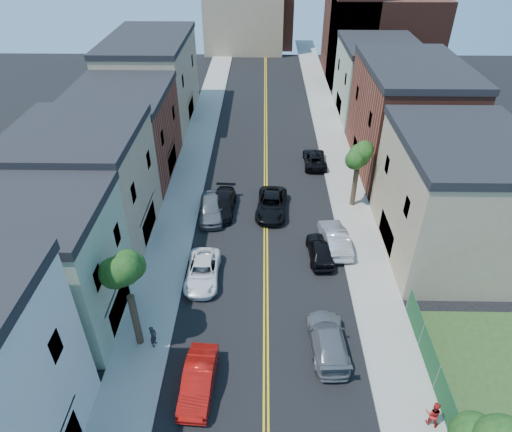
{
  "coord_description": "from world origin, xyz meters",
  "views": [
    {
      "loc": [
        -0.31,
        -4.44,
        22.76
      ],
      "look_at": [
        -0.82,
        25.27,
        2.0
      ],
      "focal_mm": 31.46,
      "sensor_mm": 36.0,
      "label": 1
    }
  ],
  "objects_px": {
    "grey_car_left": "(211,208)",
    "grey_car_right": "(328,340)",
    "dark_car_right_far": "(315,159)",
    "red_sedan": "(199,380)",
    "black_suv_lane": "(271,204)",
    "white_pickup": "(203,272)",
    "silver_car_right": "(335,238)",
    "black_car_right": "(320,250)",
    "pedestrian_left": "(153,336)",
    "black_car_left": "(223,204)",
    "pedestrian_right": "(433,413)"
  },
  "relations": [
    {
      "from": "red_sedan",
      "to": "grey_car_left",
      "type": "relative_size",
      "value": 0.95
    },
    {
      "from": "red_sedan",
      "to": "grey_car_right",
      "type": "distance_m",
      "value": 8.16
    },
    {
      "from": "white_pickup",
      "to": "grey_car_left",
      "type": "distance_m",
      "value": 8.07
    },
    {
      "from": "red_sedan",
      "to": "grey_car_right",
      "type": "height_order",
      "value": "red_sedan"
    },
    {
      "from": "silver_car_right",
      "to": "pedestrian_left",
      "type": "relative_size",
      "value": 3.23
    },
    {
      "from": "black_car_left",
      "to": "grey_car_right",
      "type": "distance_m",
      "value": 16.87
    },
    {
      "from": "pedestrian_right",
      "to": "silver_car_right",
      "type": "bearing_deg",
      "value": -53.1
    },
    {
      "from": "red_sedan",
      "to": "silver_car_right",
      "type": "bearing_deg",
      "value": 57.87
    },
    {
      "from": "silver_car_right",
      "to": "grey_car_right",
      "type": "bearing_deg",
      "value": 74.47
    },
    {
      "from": "silver_car_right",
      "to": "dark_car_right_far",
      "type": "relative_size",
      "value": 1.05
    },
    {
      "from": "grey_car_left",
      "to": "pedestrian_right",
      "type": "height_order",
      "value": "pedestrian_right"
    },
    {
      "from": "black_car_left",
      "to": "grey_car_right",
      "type": "xyz_separation_m",
      "value": [
        7.64,
        -15.04,
        0.03
      ]
    },
    {
      "from": "grey_car_right",
      "to": "black_car_right",
      "type": "xyz_separation_m",
      "value": [
        0.4,
        8.75,
        -0.02
      ]
    },
    {
      "from": "white_pickup",
      "to": "pedestrian_left",
      "type": "xyz_separation_m",
      "value": [
        -2.32,
        -6.17,
        0.23
      ]
    },
    {
      "from": "grey_car_left",
      "to": "pedestrian_right",
      "type": "relative_size",
      "value": 2.96
    },
    {
      "from": "white_pickup",
      "to": "black_suv_lane",
      "type": "xyz_separation_m",
      "value": [
        5.13,
        8.89,
        0.07
      ]
    },
    {
      "from": "black_car_left",
      "to": "pedestrian_right",
      "type": "bearing_deg",
      "value": -54.79
    },
    {
      "from": "black_car_left",
      "to": "silver_car_right",
      "type": "xyz_separation_m",
      "value": [
        9.34,
        -4.95,
        0.09
      ]
    },
    {
      "from": "grey_car_left",
      "to": "grey_car_right",
      "type": "relative_size",
      "value": 0.93
    },
    {
      "from": "white_pickup",
      "to": "black_car_left",
      "type": "xyz_separation_m",
      "value": [
        0.79,
        8.9,
        0.04
      ]
    },
    {
      "from": "grey_car_right",
      "to": "pedestrian_right",
      "type": "distance_m",
      "value": 6.92
    },
    {
      "from": "red_sedan",
      "to": "black_car_right",
      "type": "height_order",
      "value": "red_sedan"
    },
    {
      "from": "dark_car_right_far",
      "to": "black_suv_lane",
      "type": "distance_m",
      "value": 10.14
    },
    {
      "from": "white_pickup",
      "to": "silver_car_right",
      "type": "height_order",
      "value": "silver_car_right"
    },
    {
      "from": "silver_car_right",
      "to": "black_suv_lane",
      "type": "distance_m",
      "value": 7.03
    },
    {
      "from": "grey_car_left",
      "to": "white_pickup",
      "type": "bearing_deg",
      "value": -93.82
    },
    {
      "from": "white_pickup",
      "to": "grey_car_left",
      "type": "relative_size",
      "value": 1.02
    },
    {
      "from": "grey_car_right",
      "to": "black_suv_lane",
      "type": "xyz_separation_m",
      "value": [
        -3.3,
        15.04,
        -0.0
      ]
    },
    {
      "from": "black_suv_lane",
      "to": "dark_car_right_far",
      "type": "bearing_deg",
      "value": 67.2
    },
    {
      "from": "grey_car_left",
      "to": "grey_car_right",
      "type": "bearing_deg",
      "value": -63.95
    },
    {
      "from": "silver_car_right",
      "to": "pedestrian_left",
      "type": "bearing_deg",
      "value": 33.14
    },
    {
      "from": "white_pickup",
      "to": "grey_car_left",
      "type": "height_order",
      "value": "grey_car_left"
    },
    {
      "from": "red_sedan",
      "to": "white_pickup",
      "type": "relative_size",
      "value": 0.93
    },
    {
      "from": "white_pickup",
      "to": "black_car_left",
      "type": "bearing_deg",
      "value": 84.62
    },
    {
      "from": "dark_car_right_far",
      "to": "pedestrian_left",
      "type": "relative_size",
      "value": 3.08
    },
    {
      "from": "silver_car_right",
      "to": "black_suv_lane",
      "type": "xyz_separation_m",
      "value": [
        -5.0,
        4.95,
        -0.07
      ]
    },
    {
      "from": "red_sedan",
      "to": "black_suv_lane",
      "type": "xyz_separation_m",
      "value": [
        4.3,
        18.0,
        -0.01
      ]
    },
    {
      "from": "grey_car_right",
      "to": "grey_car_left",
      "type": "bearing_deg",
      "value": -61.54
    },
    {
      "from": "dark_car_right_far",
      "to": "red_sedan",
      "type": "bearing_deg",
      "value": 71.57
    },
    {
      "from": "black_car_right",
      "to": "black_suv_lane",
      "type": "height_order",
      "value": "black_suv_lane"
    },
    {
      "from": "red_sedan",
      "to": "black_car_right",
      "type": "xyz_separation_m",
      "value": [
        8.0,
        11.71,
        -0.02
      ]
    },
    {
      "from": "grey_car_right",
      "to": "pedestrian_left",
      "type": "height_order",
      "value": "pedestrian_left"
    },
    {
      "from": "grey_car_left",
      "to": "pedestrian_right",
      "type": "distance_m",
      "value": 23.39
    },
    {
      "from": "silver_car_right",
      "to": "pedestrian_right",
      "type": "xyz_separation_m",
      "value": [
        3.19,
        -14.98,
        0.15
      ]
    },
    {
      "from": "white_pickup",
      "to": "dark_car_right_far",
      "type": "height_order",
      "value": "white_pickup"
    },
    {
      "from": "dark_car_right_far",
      "to": "pedestrian_right",
      "type": "distance_m",
      "value": 29.14
    },
    {
      "from": "red_sedan",
      "to": "black_car_left",
      "type": "height_order",
      "value": "red_sedan"
    },
    {
      "from": "pedestrian_right",
      "to": "grey_car_right",
      "type": "bearing_deg",
      "value": -20.09
    },
    {
      "from": "red_sedan",
      "to": "black_car_left",
      "type": "relative_size",
      "value": 0.92
    },
    {
      "from": "black_car_left",
      "to": "black_suv_lane",
      "type": "height_order",
      "value": "black_suv_lane"
    }
  ]
}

